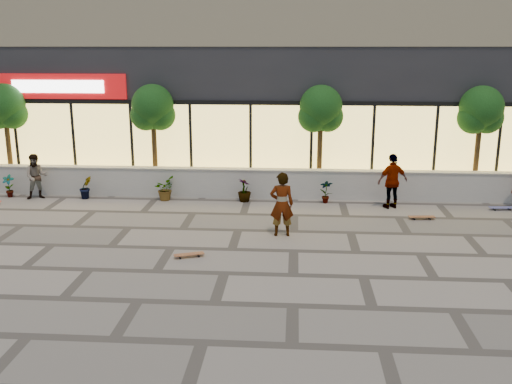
# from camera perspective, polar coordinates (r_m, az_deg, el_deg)

# --- Properties ---
(ground) EXTENTS (80.00, 80.00, 0.00)m
(ground) POSITION_cam_1_polar(r_m,az_deg,el_deg) (13.65, -3.19, -8.11)
(ground) COLOR gray
(ground) RESTS_ON ground
(planter_wall) EXTENTS (22.00, 0.42, 1.04)m
(planter_wall) POSITION_cam_1_polar(r_m,az_deg,el_deg) (20.13, -0.75, 0.90)
(planter_wall) COLOR silver
(planter_wall) RESTS_ON ground
(retail_building) EXTENTS (24.00, 9.17, 8.50)m
(retail_building) POSITION_cam_1_polar(r_m,az_deg,el_deg) (25.06, 0.28, 12.17)
(retail_building) COLOR #242429
(retail_building) RESTS_ON ground
(shrub_a) EXTENTS (0.43, 0.29, 0.81)m
(shrub_a) POSITION_cam_1_polar(r_m,az_deg,el_deg) (22.03, -23.49, 0.56)
(shrub_a) COLOR #163912
(shrub_a) RESTS_ON ground
(shrub_b) EXTENTS (0.57, 0.57, 0.81)m
(shrub_b) POSITION_cam_1_polar(r_m,az_deg,el_deg) (20.89, -16.66, 0.45)
(shrub_b) COLOR #163912
(shrub_b) RESTS_ON ground
(shrub_c) EXTENTS (0.68, 0.77, 0.81)m
(shrub_c) POSITION_cam_1_polar(r_m,az_deg,el_deg) (20.08, -9.16, 0.33)
(shrub_c) COLOR #163912
(shrub_c) RESTS_ON ground
(shrub_d) EXTENTS (0.64, 0.64, 0.81)m
(shrub_d) POSITION_cam_1_polar(r_m,az_deg,el_deg) (19.63, -1.17, 0.20)
(shrub_d) COLOR #163912
(shrub_d) RESTS_ON ground
(shrub_e) EXTENTS (0.46, 0.35, 0.81)m
(shrub_e) POSITION_cam_1_polar(r_m,az_deg,el_deg) (19.59, 7.01, 0.06)
(shrub_e) COLOR #163912
(shrub_e) RESTS_ON ground
(tree_west) EXTENTS (1.60, 1.50, 3.92)m
(tree_west) POSITION_cam_1_polar(r_m,az_deg,el_deg) (22.94, -23.84, 7.59)
(tree_west) COLOR #4E361C
(tree_west) RESTS_ON ground
(tree_midwest) EXTENTS (1.60, 1.50, 3.92)m
(tree_midwest) POSITION_cam_1_polar(r_m,az_deg,el_deg) (20.97, -10.28, 8.05)
(tree_midwest) COLOR #4E361C
(tree_midwest) RESTS_ON ground
(tree_mideast) EXTENTS (1.60, 1.50, 3.92)m
(tree_mideast) POSITION_cam_1_polar(r_m,az_deg,el_deg) (20.35, 6.50, 8.00)
(tree_mideast) COLOR #4E361C
(tree_mideast) RESTS_ON ground
(tree_east) EXTENTS (1.60, 1.50, 3.92)m
(tree_east) POSITION_cam_1_polar(r_m,az_deg,el_deg) (21.30, 21.57, 7.38)
(tree_east) COLOR #4E361C
(tree_east) RESTS_ON ground
(skater_center) EXTENTS (0.71, 0.50, 1.84)m
(skater_center) POSITION_cam_1_polar(r_m,az_deg,el_deg) (15.98, 2.59, -1.23)
(skater_center) COLOR silver
(skater_center) RESTS_ON ground
(skater_left) EXTENTS (0.95, 0.85, 1.60)m
(skater_left) POSITION_cam_1_polar(r_m,az_deg,el_deg) (21.32, -21.11, 1.45)
(skater_left) COLOR tan
(skater_left) RESTS_ON ground
(skater_right_near) EXTENTS (1.16, 0.82, 1.83)m
(skater_right_near) POSITION_cam_1_polar(r_m,az_deg,el_deg) (19.24, 13.49, 1.06)
(skater_right_near) COLOR silver
(skater_right_near) RESTS_ON ground
(skateboard_center) EXTENTS (0.79, 0.46, 0.09)m
(skateboard_center) POSITION_cam_1_polar(r_m,az_deg,el_deg) (14.68, -6.72, -6.22)
(skateboard_center) COLOR brown
(skateboard_center) RESTS_ON ground
(skateboard_right_near) EXTENTS (0.82, 0.28, 0.10)m
(skateboard_right_near) POSITION_cam_1_polar(r_m,az_deg,el_deg) (18.41, 16.25, -2.41)
(skateboard_right_near) COLOR brown
(skateboard_right_near) RESTS_ON ground
(skateboard_right_far) EXTENTS (0.83, 0.28, 0.10)m
(skateboard_right_far) POSITION_cam_1_polar(r_m,az_deg,el_deg) (20.34, 23.38, -1.45)
(skateboard_right_far) COLOR #4F5191
(skateboard_right_far) RESTS_ON ground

